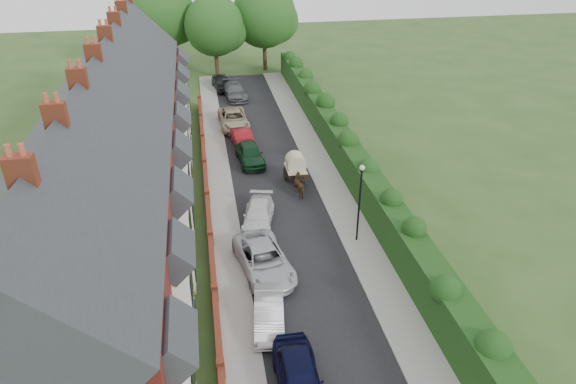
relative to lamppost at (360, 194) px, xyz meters
The scene contains 24 objects.
ground 6.20m from the lamppost, 130.36° to the right, with size 140.00×140.00×0.00m, color #2D4C1E.
road 8.66m from the lamppost, 119.12° to the left, with size 6.00×58.00×0.02m, color black.
pavement_hedge_side 7.71m from the lamppost, 88.36° to the left, with size 2.20×58.00×0.12m, color gray.
pavement_house_side 10.93m from the lamppost, 137.91° to the left, with size 1.70×58.00×0.12m, color gray.
kerb_hedge_side 7.76m from the lamppost, 96.92° to the left, with size 0.18×58.00×0.13m, color #989893.
kerb_house_side 10.38m from the lamppost, 134.79° to the left, with size 0.18×58.00×0.13m, color #989893.
hedge 7.47m from the lamppost, 74.05° to the left, with size 2.10×58.00×2.85m.
terrace_row 15.52m from the lamppost, 157.25° to the left, with size 9.05×40.50×11.50m.
garden_wall_row 10.98m from the lamppost, 145.56° to the left, with size 0.35×40.35×1.10m.
lamppost is the anchor object (origin of this frame).
tree_far_left 36.66m from the lamppost, 99.53° to the left, with size 7.14×6.80×9.29m.
tree_far_right 38.20m from the lamppost, 90.02° to the left, with size 7.98×7.60×10.31m.
tree_far_back 41.01m from the lamppost, 107.06° to the left, with size 8.40×8.00×10.82m.
car_navy 11.92m from the lamppost, 118.67° to the right, with size 1.85×4.60×1.57m, color black.
car_silver_a 9.10m from the lamppost, 135.89° to the right, with size 1.41×4.05×1.33m, color silver.
car_silver_b 6.73m from the lamppost, 162.03° to the right, with size 2.52×5.46×1.52m, color silver.
car_white 6.91m from the lamppost, 151.94° to the left, with size 1.81×4.46×1.29m, color white.
car_green 13.35m from the lamppost, 113.23° to the left, with size 1.85×4.60×1.57m, color #0E3119.
car_red 16.14m from the lamppost, 109.87° to the left, with size 1.51×4.34×1.43m, color maroon.
car_beige 20.79m from the lamppost, 106.35° to the left, with size 2.51×5.44×1.51m, color tan.
car_grey 28.47m from the lamppost, 100.15° to the left, with size 2.08×5.13×1.49m, color #56595D.
car_black 31.70m from the lamppost, 101.21° to the left, with size 1.84×4.58×1.56m, color black.
horse 7.12m from the lamppost, 109.72° to the left, with size 0.79×1.74×1.47m, color #4A331B.
horse_cart 8.66m from the lamppost, 105.40° to the left, with size 1.46×3.22×2.32m.
Camera 1 is at (-5.21, -20.68, 17.91)m, focal length 32.00 mm.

